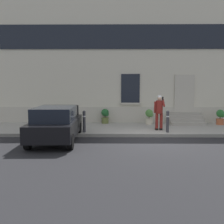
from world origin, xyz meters
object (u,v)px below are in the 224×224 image
(planter_olive, at_px, (105,116))
(planter_terracotta, at_px, (220,117))
(planter_charcoal, at_px, (62,116))
(bollard_far_left, at_px, (84,121))
(bollard_near_person, at_px, (168,121))
(person_on_phone, at_px, (159,110))
(hatchback_car_black, at_px, (56,123))
(planter_cream, at_px, (149,116))

(planter_olive, xyz_separation_m, planter_terracotta, (6.58, -0.42, 0.00))
(planter_olive, bearing_deg, planter_charcoal, 179.55)
(planter_olive, bearing_deg, planter_terracotta, -3.64)
(bollard_far_left, bearing_deg, bollard_near_person, 0.00)
(person_on_phone, relative_size, planter_olive, 2.04)
(bollard_near_person, bearing_deg, hatchback_car_black, -164.48)
(hatchback_car_black, relative_size, bollard_near_person, 3.93)
(bollard_near_person, height_order, bollard_far_left, same)
(bollard_near_person, relative_size, planter_charcoal, 1.22)
(person_on_phone, xyz_separation_m, planter_terracotta, (3.80, 1.85, -0.55))
(bollard_far_left, distance_m, person_on_phone, 3.75)
(bollard_near_person, height_order, person_on_phone, person_on_phone)
(hatchback_car_black, bearing_deg, planter_charcoal, 98.42)
(planter_olive, relative_size, planter_terracotta, 1.00)
(bollard_far_left, relative_size, planter_terracotta, 1.22)
(planter_terracotta, bearing_deg, bollard_far_left, -161.85)
(bollard_near_person, height_order, planter_terracotta, bollard_near_person)
(person_on_phone, bearing_deg, planter_cream, 89.71)
(hatchback_car_black, distance_m, planter_cream, 5.98)
(hatchback_car_black, distance_m, planter_olive, 4.67)
(planter_cream, bearing_deg, planter_terracotta, -1.91)
(bollard_near_person, distance_m, planter_cream, 2.64)
(bollard_far_left, relative_size, planter_cream, 1.22)
(hatchback_car_black, height_order, person_on_phone, person_on_phone)
(bollard_near_person, bearing_deg, person_on_phone, 116.98)
(hatchback_car_black, distance_m, bollard_near_person, 5.19)
(planter_cream, height_order, planter_terracotta, same)
(bollard_far_left, height_order, planter_olive, bollard_far_left)
(bollard_near_person, bearing_deg, bollard_far_left, 180.00)
(bollard_far_left, height_order, planter_charcoal, bollard_far_left)
(bollard_far_left, distance_m, planter_cream, 4.31)
(bollard_near_person, xyz_separation_m, planter_charcoal, (-5.63, 2.89, -0.11))
(planter_charcoal, bearing_deg, planter_cream, -3.41)
(hatchback_car_black, bearing_deg, bollard_far_left, 53.65)
(planter_cream, bearing_deg, bollard_near_person, -78.46)
(hatchback_car_black, bearing_deg, planter_cream, 41.62)
(planter_charcoal, relative_size, planter_cream, 1.00)
(planter_cream, bearing_deg, person_on_phone, -83.60)
(planter_olive, bearing_deg, hatchback_car_black, -114.27)
(bollard_near_person, distance_m, person_on_phone, 0.80)
(person_on_phone, xyz_separation_m, planter_olive, (-2.78, 2.27, -0.55))
(bollard_near_person, xyz_separation_m, planter_terracotta, (3.50, 2.45, -0.11))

